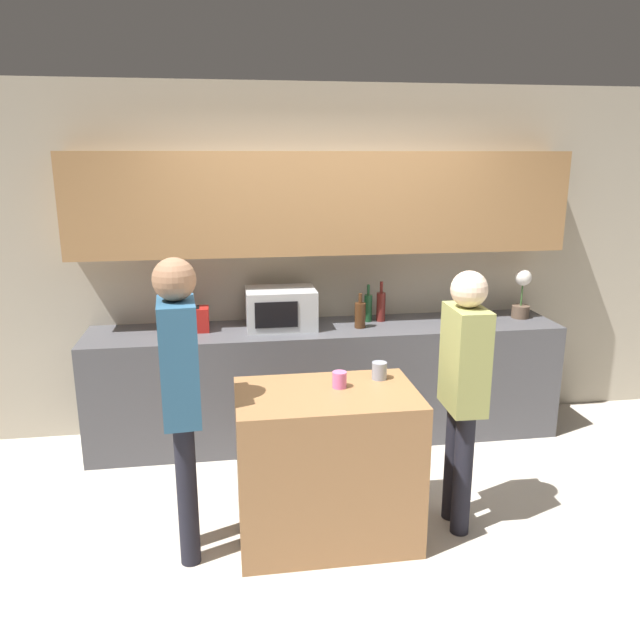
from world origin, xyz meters
TOP-DOWN VIEW (x-y plane):
  - ground_plane at (0.00, 0.00)m, footprint 14.00×14.00m
  - back_wall at (0.00, 1.66)m, footprint 6.40×0.40m
  - back_counter at (0.00, 1.39)m, footprint 3.60×0.62m
  - kitchen_island at (-0.22, 0.07)m, footprint 1.02×0.65m
  - microwave at (-0.35, 1.43)m, footprint 0.52×0.39m
  - toaster at (-1.01, 1.43)m, footprint 0.26×0.16m
  - potted_plant at (1.59, 1.43)m, footprint 0.14×0.14m
  - bottle_0 at (0.25, 1.34)m, footprint 0.08×0.08m
  - bottle_1 at (0.35, 1.51)m, footprint 0.06×0.06m
  - bottle_2 at (0.45, 1.50)m, footprint 0.07×0.07m
  - cup_0 at (-0.13, 0.13)m, footprint 0.08×0.08m
  - cup_1 at (0.12, 0.23)m, footprint 0.09×0.09m
  - person_left at (-1.01, 0.01)m, footprint 0.22×0.35m
  - person_center at (0.57, 0.05)m, footprint 0.21×0.34m

SIDE VIEW (x-z plane):
  - ground_plane at x=0.00m, z-range 0.00..0.00m
  - kitchen_island at x=-0.22m, z-range 0.00..0.90m
  - back_counter at x=0.00m, z-range 0.00..0.90m
  - person_center at x=0.57m, z-range 0.14..1.70m
  - cup_0 at x=-0.13m, z-range 0.90..0.99m
  - cup_1 at x=0.12m, z-range 0.90..1.00m
  - toaster at x=-1.01m, z-range 0.90..1.08m
  - bottle_0 at x=0.25m, z-range 0.87..1.14m
  - person_left at x=-1.01m, z-range 0.16..1.85m
  - bottle_1 at x=0.35m, z-range 0.87..1.16m
  - bottle_2 at x=0.45m, z-range 0.86..1.18m
  - microwave at x=-0.35m, z-range 0.90..1.20m
  - potted_plant at x=1.59m, z-range 0.90..1.30m
  - back_wall at x=0.00m, z-range 0.19..2.89m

